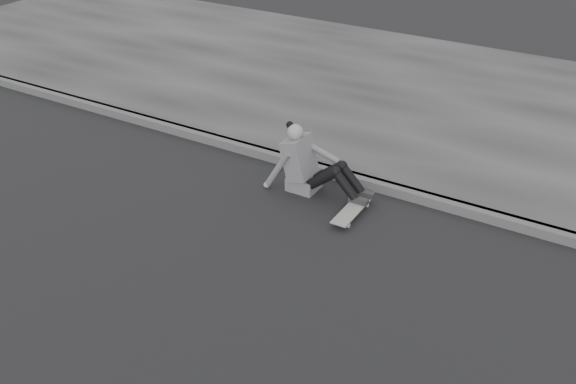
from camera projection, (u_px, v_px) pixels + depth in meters
name	position (u px, v px, depth m)	size (l,w,h in m)	color
ground	(341.00, 333.00, 5.89)	(80.00, 80.00, 0.00)	black
curb	(437.00, 201.00, 7.77)	(24.00, 0.16, 0.12)	#474747
sidewalk	(502.00, 114.00, 10.00)	(24.00, 6.00, 0.12)	#323232
skateboard	(352.00, 210.00, 7.58)	(0.20, 0.78, 0.09)	#A6A6A0
seated_woman	(309.00, 165.00, 7.93)	(1.38, 0.46, 0.88)	#58585B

